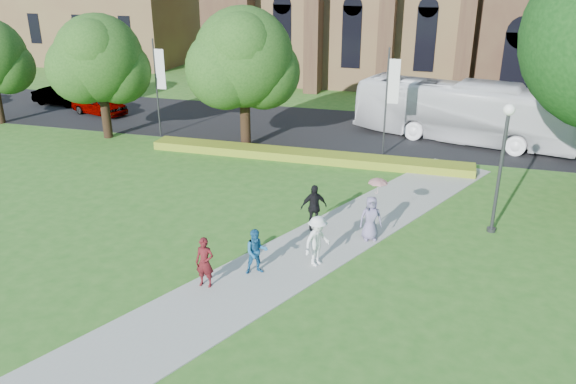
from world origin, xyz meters
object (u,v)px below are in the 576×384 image
(pedestrian_0, at_px, (205,262))
(tour_coach, at_px, (463,112))
(car_0, at_px, (99,104))
(car_1, at_px, (60,96))
(streetlamp, at_px, (503,154))

(pedestrian_0, bearing_deg, tour_coach, 66.18)
(car_0, xyz_separation_m, pedestrian_0, (16.98, -19.54, 0.12))
(car_1, relative_size, pedestrian_0, 2.45)
(streetlamp, distance_m, car_1, 34.21)
(streetlamp, distance_m, tour_coach, 12.96)
(streetlamp, xyz_separation_m, car_0, (-26.34, 12.43, -2.51))
(tour_coach, bearing_deg, car_1, 102.15)
(tour_coach, distance_m, car_0, 25.07)
(car_0, distance_m, car_1, 5.00)
(pedestrian_0, bearing_deg, streetlamp, 35.43)
(streetlamp, bearing_deg, car_0, 154.75)
(streetlamp, height_order, car_1, streetlamp)
(streetlamp, distance_m, car_0, 29.23)
(streetlamp, xyz_separation_m, car_1, (-31.01, 14.21, -2.57))
(car_1, bearing_deg, streetlamp, -109.68)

